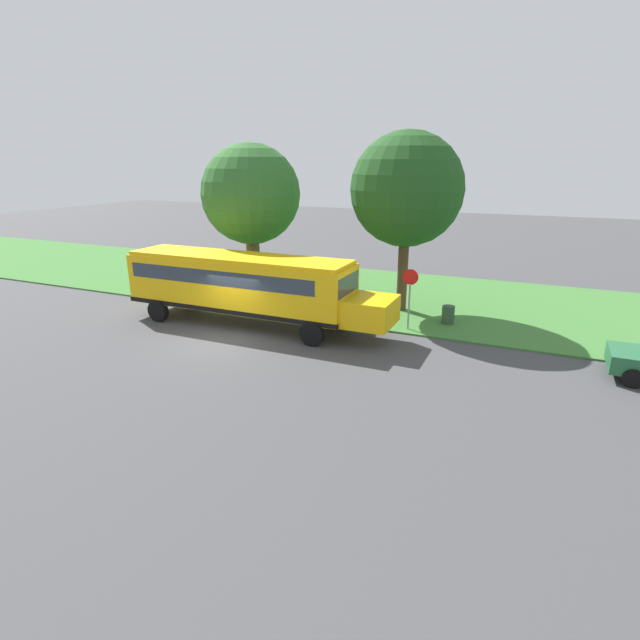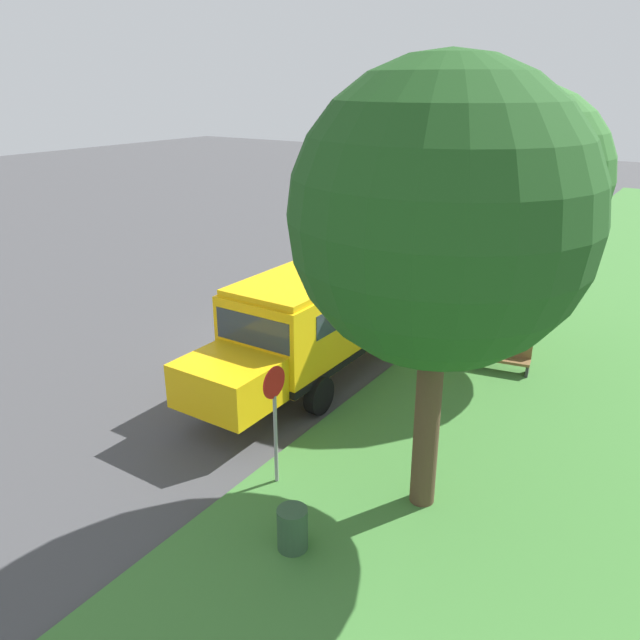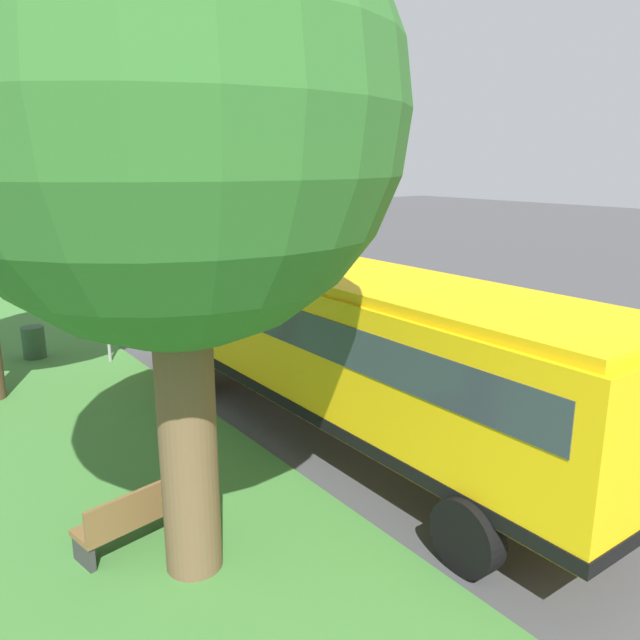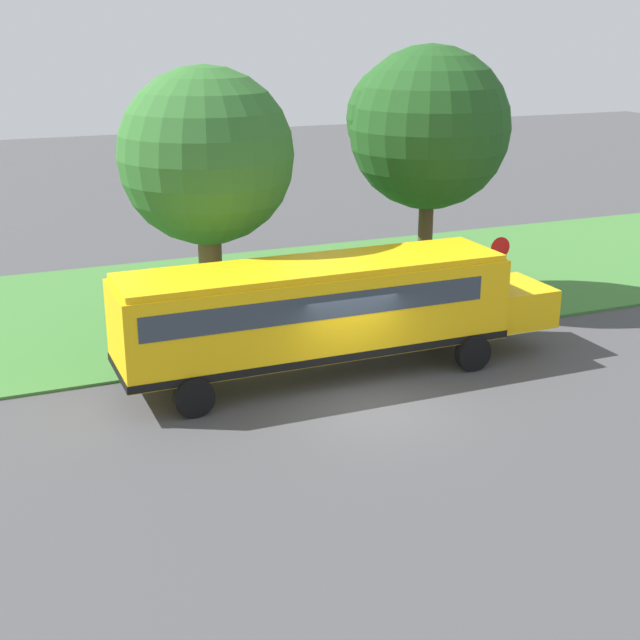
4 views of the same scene
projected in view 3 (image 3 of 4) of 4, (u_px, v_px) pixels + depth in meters
name	position (u px, v px, depth m)	size (l,w,h in m)	color
ground_plane	(429.00, 404.00, 13.25)	(120.00, 120.00, 0.00)	#424244
school_bus	(348.00, 338.00, 11.21)	(2.84, 12.42, 3.16)	yellow
car_green_nearest	(74.00, 270.00, 24.36)	(2.02, 4.40, 1.56)	#236038
car_red_middle	(157.00, 245.00, 31.92)	(2.02, 4.40, 1.56)	#B21E1E
oak_tree_beside_bus	(161.00, 114.00, 6.36)	(5.05, 5.05, 8.05)	brown
stop_sign	(105.00, 298.00, 15.45)	(0.08, 0.68, 2.74)	gray
park_bench	(138.00, 515.00, 8.23)	(1.67, 0.79, 0.92)	brown
trash_bin	(34.00, 344.00, 16.08)	(0.56, 0.56, 0.90)	#2D4C33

